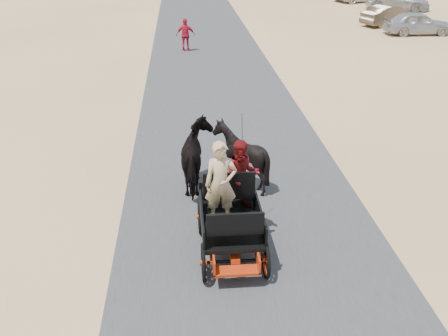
{
  "coord_description": "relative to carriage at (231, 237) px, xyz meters",
  "views": [
    {
      "loc": [
        -1.41,
        -7.7,
        6.37
      ],
      "look_at": [
        -0.51,
        2.7,
        1.2
      ],
      "focal_mm": 40.0,
      "sensor_mm": 36.0,
      "label": 1
    }
  ],
  "objects": [
    {
      "name": "carriage",
      "position": [
        0.0,
        0.0,
        0.0
      ],
      "size": [
        1.3,
        2.4,
        0.72
      ],
      "primitive_type": null,
      "color": "black",
      "rests_on": "ground"
    },
    {
      "name": "passenger_woman",
      "position": [
        0.3,
        0.6,
        1.15
      ],
      "size": [
        0.77,
        0.6,
        1.58
      ],
      "primitive_type": "imported",
      "color": "#660C0F",
      "rests_on": "carriage"
    },
    {
      "name": "car_c",
      "position": [
        16.56,
        31.5,
        0.36
      ],
      "size": [
        5.28,
        4.18,
        1.43
      ],
      "primitive_type": "imported",
      "rotation": [
        0.0,
        0.0,
        1.05
      ],
      "color": "#B2B2B7",
      "rests_on": "ground"
    },
    {
      "name": "horse_right",
      "position": [
        0.55,
        3.0,
        0.49
      ],
      "size": [
        1.37,
        1.54,
        1.7
      ],
      "primitive_type": "imported",
      "rotation": [
        0.0,
        0.0,
        3.14
      ],
      "color": "black",
      "rests_on": "ground"
    },
    {
      "name": "driver_man",
      "position": [
        -0.2,
        0.05,
        1.26
      ],
      "size": [
        0.66,
        0.43,
        1.8
      ],
      "primitive_type": "imported",
      "color": "tan",
      "rests_on": "carriage"
    },
    {
      "name": "road",
      "position": [
        0.51,
        -1.1,
        -0.35
      ],
      "size": [
        6.0,
        140.0,
        0.01
      ],
      "primitive_type": "cube",
      "color": "#38383A",
      "rests_on": "ground"
    },
    {
      "name": "car_b",
      "position": [
        13.28,
        24.94,
        0.31
      ],
      "size": [
        4.28,
        2.84,
        1.33
      ],
      "primitive_type": "imported",
      "rotation": [
        0.0,
        0.0,
        1.96
      ],
      "color": "brown",
      "rests_on": "ground"
    },
    {
      "name": "pedestrian",
      "position": [
        -0.61,
        18.64,
        0.5
      ],
      "size": [
        1.04,
        0.5,
        1.73
      ],
      "primitive_type": "imported",
      "rotation": [
        0.0,
        0.0,
        3.06
      ],
      "color": "red",
      "rests_on": "ground"
    },
    {
      "name": "horse_left",
      "position": [
        -0.55,
        3.0,
        0.49
      ],
      "size": [
        0.91,
        2.01,
        1.7
      ],
      "primitive_type": "imported",
      "rotation": [
        0.0,
        0.0,
        3.14
      ],
      "color": "black",
      "rests_on": "ground"
    },
    {
      "name": "ground",
      "position": [
        0.51,
        -1.1,
        -0.36
      ],
      "size": [
        140.0,
        140.0,
        0.0
      ],
      "primitive_type": "plane",
      "color": "tan"
    },
    {
      "name": "car_a",
      "position": [
        13.86,
        21.81,
        0.33
      ],
      "size": [
        4.1,
        1.71,
        1.39
      ],
      "primitive_type": "imported",
      "rotation": [
        0.0,
        0.0,
        1.55
      ],
      "color": "#B2B2B7",
      "rests_on": "ground"
    }
  ]
}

